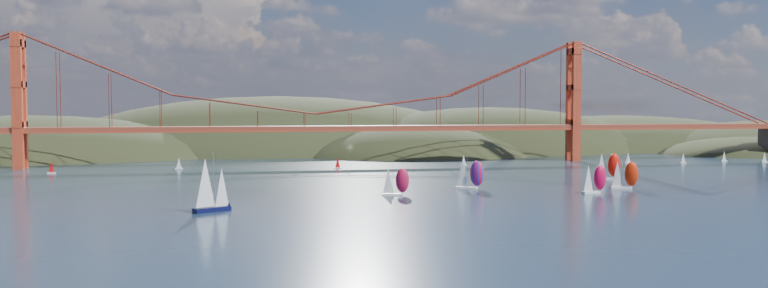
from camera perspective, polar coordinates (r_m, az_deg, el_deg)
ground at (r=150.72m, az=1.89°, el=-6.84°), size 1200.00×1200.00×0.00m
headlands at (r=431.89m, az=-0.57°, el=-2.11°), size 725.00×225.00×96.00m
bridge at (r=326.34m, az=-5.52°, el=4.09°), size 552.00×12.00×55.00m
sloop_navy at (r=185.08m, az=-13.10°, el=-3.10°), size 9.86×8.29×14.41m
racer_0 at (r=212.25m, az=0.84°, el=-2.84°), size 7.82×3.29×8.91m
racer_1 at (r=226.20m, az=15.70°, el=-2.55°), size 8.26×4.44×9.26m
racer_2 at (r=240.32m, az=17.82°, el=-2.22°), size 8.60×4.36×9.66m
racer_3 at (r=268.69m, az=16.67°, el=-1.60°), size 8.98×3.61×10.37m
racer_rwb at (r=230.35m, az=6.52°, el=-2.28°), size 8.91×5.39×9.98m
distant_boat_2 at (r=307.85m, az=-24.01°, el=-1.63°), size 3.00×2.00×4.70m
distant_boat_3 at (r=312.72m, az=-15.36°, el=-1.42°), size 3.00×2.00×4.70m
distant_boat_4 at (r=350.25m, az=18.10°, el=-1.00°), size 3.00×2.00×4.70m
distant_boat_5 at (r=356.55m, az=21.83°, el=-1.00°), size 3.00×2.00×4.70m
distant_boat_6 at (r=375.61m, az=24.49°, el=-0.86°), size 3.00×2.00×4.70m
distant_boat_7 at (r=376.80m, az=27.01°, el=-0.91°), size 3.00×2.00×4.70m
distant_boat_8 at (r=319.86m, az=6.09°, el=-1.23°), size 3.00×2.00×4.70m
distant_boat_9 at (r=304.39m, az=-3.55°, el=-1.43°), size 3.00×2.00×4.70m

